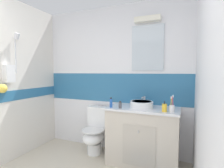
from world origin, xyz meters
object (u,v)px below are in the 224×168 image
deodorant_spray_can (111,103)px  perfume_flask_small (120,105)px  sink_basin (142,104)px  toilet (95,132)px  toothbrush_cup (172,108)px  soap_dispenser (164,108)px

deodorant_spray_can → perfume_flask_small: bearing=-2.4°
sink_basin → perfume_flask_small: 0.32m
toilet → perfume_flask_small: perfume_flask_small is taller
sink_basin → deodorant_spray_can: 0.45m
toothbrush_cup → deodorant_spray_can: (-0.86, -0.01, 0.01)m
perfume_flask_small → deodorant_spray_can: (-0.15, 0.01, 0.02)m
sink_basin → soap_dispenser: 0.37m
sink_basin → toothbrush_cup: 0.46m
sink_basin → toothbrush_cup: toothbrush_cup is taller
soap_dispenser → deodorant_spray_can: size_ratio=0.98×
sink_basin → soap_dispenser: (0.34, -0.15, 0.00)m
sink_basin → toothbrush_cup: bearing=-19.8°
sink_basin → deodorant_spray_can: size_ratio=2.58×
perfume_flask_small → soap_dispenser: bearing=2.2°
perfume_flask_small → deodorant_spray_can: 0.15m
toothbrush_cup → perfume_flask_small: (-0.71, -0.02, -0.01)m
deodorant_spray_can → toilet: bearing=151.4°
perfume_flask_small → toothbrush_cup: bearing=1.2°
toothbrush_cup → deodorant_spray_can: bearing=-179.4°
toilet → deodorant_spray_can: bearing=-28.6°
sink_basin → toilet: (-0.80, 0.04, -0.54)m
toilet → soap_dispenser: 1.28m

